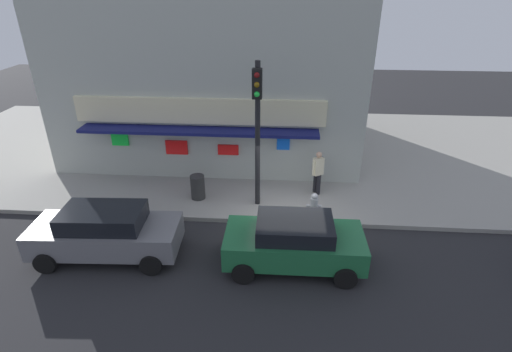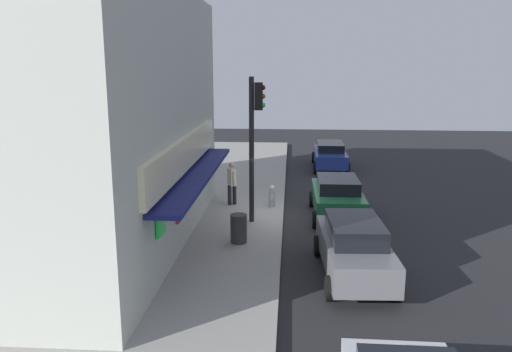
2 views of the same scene
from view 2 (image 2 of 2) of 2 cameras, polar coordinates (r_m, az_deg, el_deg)
name	(u,v)px [view 2 (image 2 of 2)]	position (r m, az deg, el deg)	size (l,w,h in m)	color
ground_plane	(283,217)	(20.05, 3.02, -4.58)	(53.95, 53.95, 0.00)	#232326
sidewalk	(124,212)	(21.06, -14.36, -3.90)	(35.97, 12.56, 0.16)	gray
corner_building	(44,119)	(17.56, -22.30, 5.84)	(12.92, 9.68, 7.94)	#ADB2A8
traffic_light	(254,131)	(18.29, -0.17, 5.01)	(0.32, 0.58, 5.21)	black
fire_hydrant	(272,196)	(20.83, 1.76, -2.26)	(0.51, 0.27, 0.87)	#B2B2B7
trash_can	(239,228)	(16.73, -1.92, -5.79)	(0.54, 0.54, 0.93)	#2D2D2D
pedestrian	(232,182)	(21.02, -2.67, -0.66)	(0.50, 0.41, 1.74)	black
parked_car_blue	(330,155)	(29.44, 8.13, 2.35)	(4.53, 1.96, 1.46)	navy
parked_car_green	(337,197)	(20.12, 8.94, -2.27)	(4.05, 2.04, 1.55)	#1E6038
parked_car_grey	(354,247)	(14.73, 10.75, -7.73)	(4.47, 2.08, 1.63)	slate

